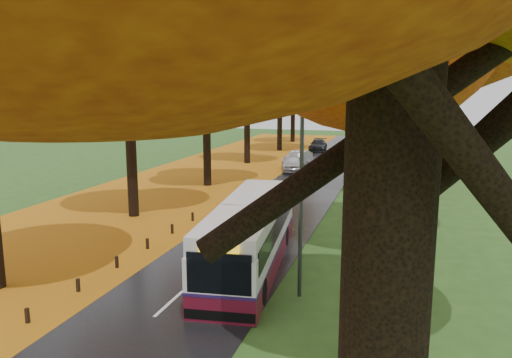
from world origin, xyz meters
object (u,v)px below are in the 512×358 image
at_px(streetlamp_mid, 356,124).
at_px(car_dark, 318,145).
at_px(car_white, 292,163).
at_px(car_silver, 298,158).
at_px(bus, 250,234).
at_px(streetlamp_near, 294,167).
at_px(streetlamp_far, 374,111).

distance_m(streetlamp_mid, car_dark, 21.67).
bearing_deg(car_white, car_silver, 78.83).
xyz_separation_m(bus, car_silver, (-3.99, 28.34, -0.77)).
height_order(streetlamp_near, car_silver, streetlamp_near).
bearing_deg(streetlamp_far, car_silver, -115.12).
bearing_deg(streetlamp_near, car_dark, 98.46).
distance_m(streetlamp_far, car_silver, 15.36).
bearing_deg(car_silver, streetlamp_near, -65.03).
distance_m(streetlamp_mid, car_white, 8.74).
height_order(car_white, car_silver, car_white).
bearing_deg(car_white, streetlamp_near, -92.10).
height_order(bus, car_silver, bus).
relative_size(streetlamp_mid, streetlamp_far, 1.00).
relative_size(car_white, car_dark, 0.95).
height_order(streetlamp_far, car_dark, streetlamp_far).
relative_size(streetlamp_far, car_silver, 1.94).
distance_m(streetlamp_far, car_white, 18.55).
bearing_deg(streetlamp_mid, streetlamp_near, -90.00).
distance_m(streetlamp_near, bus, 4.55).
xyz_separation_m(streetlamp_far, car_dark, (-6.30, -1.65, -4.01)).
relative_size(bus, car_dark, 2.35).
relative_size(bus, car_silver, 2.60).
xyz_separation_m(car_white, car_silver, (-0.23, 3.66, -0.06)).
bearing_deg(car_dark, streetlamp_mid, -75.40).
xyz_separation_m(streetlamp_near, streetlamp_mid, (0.00, 22.00, 0.00)).
bearing_deg(streetlamp_far, streetlamp_mid, -90.00).
xyz_separation_m(car_white, car_dark, (-0.23, 15.44, -0.08)).
xyz_separation_m(bus, car_white, (-3.76, 24.68, -0.71)).
height_order(streetlamp_near, bus, streetlamp_near).
xyz_separation_m(streetlamp_near, streetlamp_far, (0.00, 44.00, 0.00)).
distance_m(streetlamp_far, car_dark, 7.65).
relative_size(streetlamp_mid, car_white, 1.84).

